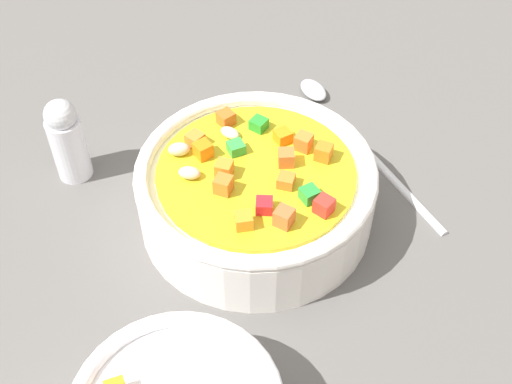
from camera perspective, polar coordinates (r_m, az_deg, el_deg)
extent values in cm
cube|color=#565451|center=(54.91, 0.00, -2.83)|extent=(140.00, 140.00, 2.00)
cylinder|color=white|center=(52.30, 0.00, -0.37)|extent=(18.71, 18.71, 4.96)
torus|color=white|center=(50.24, 0.00, 1.82)|extent=(18.79, 18.79, 1.20)
cylinder|color=gold|center=(50.35, 0.00, 1.69)|extent=(15.45, 15.45, 0.40)
cube|color=orange|center=(52.21, -5.33, 4.58)|extent=(1.71, 1.71, 1.06)
cube|color=orange|center=(51.72, 4.17, 4.36)|extent=(1.63, 1.63, 1.31)
cube|color=orange|center=(53.94, -2.63, 6.44)|extent=(1.72, 1.72, 1.11)
cube|color=orange|center=(46.11, -1.08, -2.49)|extent=(1.45, 1.45, 1.10)
cube|color=green|center=(53.46, 0.50, 5.92)|extent=(1.68, 1.68, 0.92)
cube|color=red|center=(47.18, 5.93, -1.18)|extent=(1.70, 1.70, 1.25)
cube|color=orange|center=(48.87, 2.63, 0.98)|extent=(1.47, 1.47, 0.93)
cube|color=green|center=(51.45, -1.75, 3.87)|extent=(1.64, 1.64, 0.87)
cube|color=orange|center=(52.37, 2.34, 4.88)|extent=(1.68, 1.68, 0.99)
cube|color=#D75F2F|center=(46.17, 2.45, -2.20)|extent=(1.65, 1.65, 1.37)
ellipsoid|color=beige|center=(49.67, -5.80, 1.66)|extent=(1.84, 1.32, 0.91)
cube|color=green|center=(47.99, 4.67, -0.20)|extent=(1.69, 1.69, 1.00)
cube|color=orange|center=(48.34, -2.87, 0.63)|extent=(1.55, 1.55, 1.31)
cube|color=orange|center=(51.14, -4.62, 3.67)|extent=(1.71, 1.71, 1.25)
cube|color=orange|center=(49.55, -2.79, 2.02)|extent=(1.47, 1.47, 1.22)
cube|color=red|center=(47.13, 0.72, -1.18)|extent=(1.22, 1.22, 0.96)
cube|color=orange|center=(50.40, 2.64, 2.99)|extent=(1.32, 1.32, 1.23)
ellipsoid|color=beige|center=(51.52, -6.71, 3.71)|extent=(1.87, 1.38, 1.05)
cube|color=orange|center=(51.03, 5.90, 3.47)|extent=(1.56, 1.56, 1.29)
ellipsoid|color=beige|center=(52.88, -2.29, 5.17)|extent=(2.02, 1.89, 0.69)
cylinder|color=silver|center=(57.82, 12.07, 1.09)|extent=(7.42, 11.83, 0.72)
ellipsoid|color=silver|center=(65.63, 5.01, 8.82)|extent=(3.53, 4.02, 1.10)
cylinder|color=silver|center=(57.70, -15.90, 3.68)|extent=(2.96, 2.96, 5.95)
sphere|color=silver|center=(55.37, -16.66, 6.41)|extent=(2.66, 2.66, 2.66)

